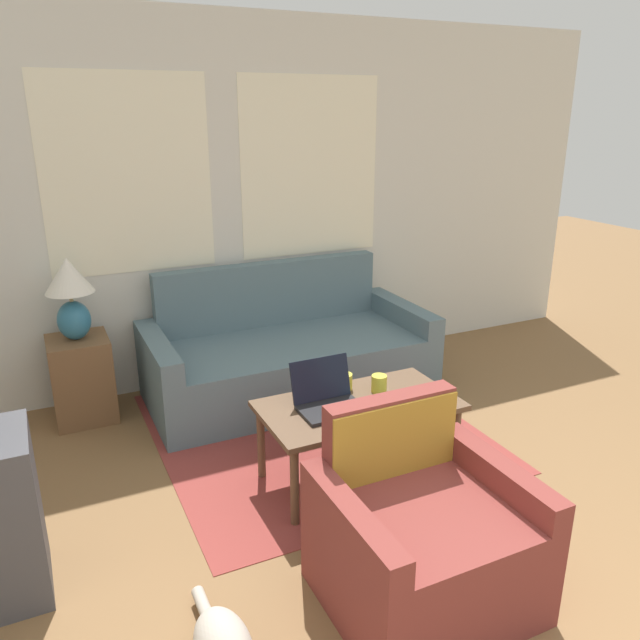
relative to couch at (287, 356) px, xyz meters
name	(u,v)px	position (x,y,z in m)	size (l,w,h in m)	color
wall_back	(236,205)	(-0.18, 0.47, 1.04)	(6.30, 0.06, 2.60)	silver
rug	(314,430)	(-0.08, -0.65, -0.26)	(1.92, 2.01, 0.01)	brown
couch	(287,356)	(0.00, 0.00, 0.00)	(1.99, 0.91, 0.89)	slate
armchair	(419,539)	(-0.28, -2.11, 0.01)	(0.81, 0.72, 0.81)	brown
side_table	(82,379)	(-1.38, 0.17, 0.02)	(0.38, 0.38, 0.56)	brown
table_lamp	(70,291)	(-1.38, 0.17, 0.62)	(0.30, 0.30, 0.53)	teal
coffee_table	(359,411)	(-0.08, -1.23, 0.15)	(1.07, 0.57, 0.46)	brown
laptop	(328,398)	(-0.26, -1.21, 0.25)	(0.34, 0.29, 0.24)	black
cup_navy	(379,384)	(0.09, -1.16, 0.25)	(0.09, 0.09, 0.10)	gold
cup_yellow	(344,382)	(-0.08, -1.04, 0.24)	(0.10, 0.10, 0.09)	gold
snack_bowl	(391,403)	(0.04, -1.36, 0.23)	(0.18, 0.18, 0.06)	teal
tv_remote	(437,397)	(0.33, -1.37, 0.21)	(0.11, 0.15, 0.02)	black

